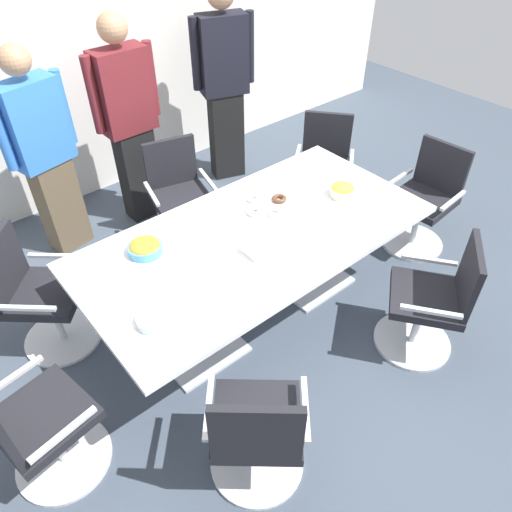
{
  "coord_description": "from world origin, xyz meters",
  "views": [
    {
      "loc": [
        -1.64,
        -1.95,
        2.75
      ],
      "look_at": [
        0.0,
        0.0,
        0.55
      ],
      "focal_mm": 33.87,
      "sensor_mm": 36.0,
      "label": 1
    }
  ],
  "objects": [
    {
      "name": "ground_plane",
      "position": [
        0.0,
        0.0,
        -0.01
      ],
      "size": [
        10.0,
        10.0,
        0.01
      ],
      "primitive_type": "cube",
      "color": "#3D4754"
    },
    {
      "name": "back_wall",
      "position": [
        0.0,
        2.4,
        1.4
      ],
      "size": [
        8.0,
        0.1,
        2.8
      ],
      "primitive_type": "cube",
      "color": "white",
      "rests_on": "ground"
    },
    {
      "name": "conference_table",
      "position": [
        0.0,
        0.0,
        0.63
      ],
      "size": [
        2.4,
        1.2,
        0.75
      ],
      "color": "white",
      "rests_on": "ground"
    },
    {
      "name": "office_chair_0",
      "position": [
        1.65,
        -0.27,
        0.41
      ],
      "size": [
        0.58,
        0.58,
        0.91
      ],
      "rotation": [
        0.0,
        0.0,
        1.65
      ],
      "color": "silver",
      "rests_on": "ground"
    },
    {
      "name": "office_chair_1",
      "position": [
        1.37,
        0.66,
        0.41
      ],
      "size": [
        0.76,
        0.76,
        0.91
      ],
      "rotation": [
        0.0,
        0.0,
        -4.03
      ],
      "color": "silver",
      "rests_on": "ground"
    },
    {
      "name": "office_chair_2",
      "position": [
        0.08,
        1.1,
        0.41
      ],
      "size": [
        0.65,
        0.65,
        0.91
      ],
      "rotation": [
        0.0,
        0.0,
        -3.38
      ],
      "color": "silver",
      "rests_on": "ground"
    },
    {
      "name": "office_chair_3",
      "position": [
        -1.29,
        0.72,
        0.41
      ],
      "size": [
        0.76,
        0.76,
        0.91
      ],
      "rotation": [
        0.0,
        0.0,
        -2.31
      ],
      "color": "silver",
      "rests_on": "ground"
    },
    {
      "name": "office_chair_4",
      "position": [
        -1.67,
        -0.2,
        0.41
      ],
      "size": [
        0.62,
        0.62,
        0.91
      ],
      "rotation": [
        0.0,
        0.0,
        -1.4
      ],
      "color": "silver",
      "rests_on": "ground"
    },
    {
      "name": "office_chair_5",
      "position": [
        -0.81,
        -0.97,
        0.41
      ],
      "size": [
        0.76,
        0.76,
        0.91
      ],
      "rotation": [
        0.0,
        0.0,
        -0.72
      ],
      "color": "silver",
      "rests_on": "ground"
    },
    {
      "name": "office_chair_6",
      "position": [
        0.69,
        -1.01,
        0.41
      ],
      "size": [
        0.75,
        0.75,
        0.91
      ],
      "rotation": [
        0.0,
        0.0,
        0.63
      ],
      "color": "silver",
      "rests_on": "ground"
    },
    {
      "name": "person_standing_0",
      "position": [
        -0.74,
        1.69,
        0.9
      ],
      "size": [
        0.61,
        0.31,
        1.72
      ],
      "rotation": [
        0.0,
        0.0,
        -2.91
      ],
      "color": "brown",
      "rests_on": "ground"
    },
    {
      "name": "person_standing_1",
      "position": [
        0.01,
        1.68,
        0.95
      ],
      "size": [
        0.61,
        0.23,
        1.81
      ],
      "rotation": [
        0.0,
        0.0,
        -3.12
      ],
      "color": "black",
      "rests_on": "ground"
    },
    {
      "name": "person_standing_2",
      "position": [
        1.07,
        1.75,
        0.99
      ],
      "size": [
        0.6,
        0.35,
        1.88
      ],
      "rotation": [
        0.0,
        0.0,
        -3.46
      ],
      "color": "black",
      "rests_on": "ground"
    },
    {
      "name": "snack_bowl_chips_yellow",
      "position": [
        0.78,
        -0.06,
        0.8
      ],
      "size": [
        0.19,
        0.19,
        0.1
      ],
      "color": "beige",
      "rests_on": "conference_table"
    },
    {
      "name": "snack_bowl_chips_orange",
      "position": [
        -0.66,
        0.3,
        0.79
      ],
      "size": [
        0.22,
        0.22,
        0.09
      ],
      "color": "#4C9EC6",
      "rests_on": "conference_table"
    },
    {
      "name": "donut_platter",
      "position": [
        0.25,
        0.19,
        0.77
      ],
      "size": [
        0.35,
        0.34,
        0.04
      ],
      "color": "white",
      "rests_on": "conference_table"
    },
    {
      "name": "plate_stack",
      "position": [
        -0.92,
        -0.25,
        0.77
      ],
      "size": [
        0.21,
        0.21,
        0.05
      ],
      "color": "white",
      "rests_on": "conference_table"
    },
    {
      "name": "napkin_pile",
      "position": [
        -0.12,
        -0.15,
        0.79
      ],
      "size": [
        0.15,
        0.15,
        0.08
      ],
      "primitive_type": "cube",
      "color": "white",
      "rests_on": "conference_table"
    }
  ]
}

